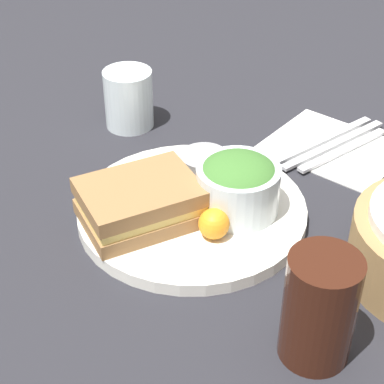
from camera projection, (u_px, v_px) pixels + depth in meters
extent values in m
plane|color=#232328|center=(192.00, 216.00, 0.80)|extent=(4.00, 4.00, 0.00)
cylinder|color=white|center=(192.00, 210.00, 0.79)|extent=(0.28, 0.28, 0.02)
cube|color=olive|center=(141.00, 213.00, 0.76)|extent=(0.16, 0.15, 0.02)
cube|color=#E5C666|center=(140.00, 203.00, 0.75)|extent=(0.16, 0.14, 0.01)
cube|color=olive|center=(139.00, 192.00, 0.74)|extent=(0.16, 0.15, 0.02)
cylinder|color=silver|center=(238.00, 189.00, 0.76)|extent=(0.10, 0.10, 0.06)
ellipsoid|color=#3D702D|center=(238.00, 174.00, 0.75)|extent=(0.09, 0.09, 0.04)
cylinder|color=#99999E|center=(204.00, 167.00, 0.83)|extent=(0.06, 0.06, 0.04)
sphere|color=orange|center=(214.00, 224.00, 0.73)|extent=(0.04, 0.04, 0.04)
cylinder|color=#38190F|center=(319.00, 309.00, 0.59)|extent=(0.07, 0.07, 0.12)
cube|color=white|center=(333.00, 147.00, 0.92)|extent=(0.15, 0.18, 0.00)
cube|color=silver|center=(324.00, 139.00, 0.93)|extent=(0.19, 0.06, 0.01)
cube|color=silver|center=(334.00, 145.00, 0.92)|extent=(0.20, 0.06, 0.01)
cube|color=silver|center=(343.00, 150.00, 0.91)|extent=(0.17, 0.05, 0.01)
cylinder|color=silver|center=(129.00, 99.00, 0.95)|extent=(0.07, 0.07, 0.09)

